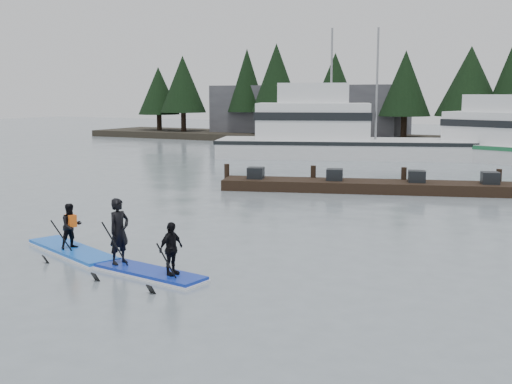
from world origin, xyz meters
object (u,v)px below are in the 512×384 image
at_px(fishing_boat_large, 335,147).
at_px(floating_dock, 381,187).
at_px(paddleboard_solo, 72,239).
at_px(paddleboard_duo, 141,249).

xyz_separation_m(fishing_boat_large, floating_dock, (7.16, -13.70, -0.48)).
bearing_deg(paddleboard_solo, paddleboard_duo, 6.52).
bearing_deg(paddleboard_solo, fishing_boat_large, 116.80).
distance_m(fishing_boat_large, floating_dock, 15.47).
bearing_deg(paddleboard_solo, floating_dock, 94.38).
bearing_deg(paddleboard_duo, floating_dock, 93.39).
bearing_deg(floating_dock, fishing_boat_large, 100.29).
distance_m(paddleboard_solo, paddleboard_duo, 2.95).
distance_m(fishing_boat_large, paddleboard_solo, 28.19).
height_order(fishing_boat_large, paddleboard_solo, fishing_boat_large).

